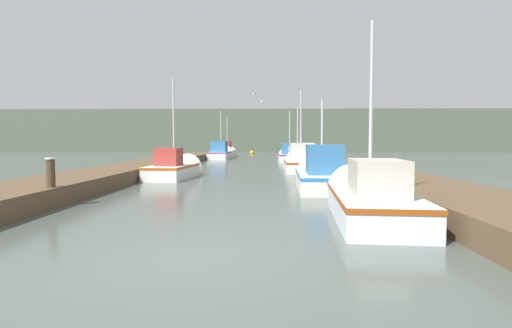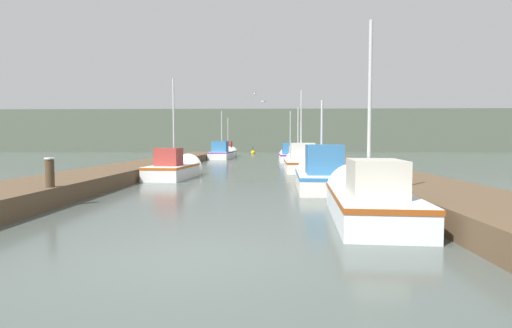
{
  "view_description": "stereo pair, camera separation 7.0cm",
  "coord_description": "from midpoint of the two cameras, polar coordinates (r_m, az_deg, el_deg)",
  "views": [
    {
      "loc": [
        1.03,
        -5.7,
        1.72
      ],
      "look_at": [
        0.58,
        12.65,
        0.63
      ],
      "focal_mm": 28.0,
      "sensor_mm": 36.0,
      "label": 1
    },
    {
      "loc": [
        1.1,
        -5.7,
        1.72
      ],
      "look_at": [
        0.58,
        12.65,
        0.63
      ],
      "focal_mm": 28.0,
      "sensor_mm": 36.0,
      "label": 2
    }
  ],
  "objects": [
    {
      "name": "fishing_boat_3",
      "position": [
        22.57,
        6.49,
        0.28
      ],
      "size": [
        1.82,
        4.98,
        5.0
      ],
      "rotation": [
        0.0,
        0.0,
        -0.01
      ],
      "color": "silver",
      "rests_on": "ground_plane"
    },
    {
      "name": "channel_buoy",
      "position": [
        50.84,
        -0.39,
        1.64
      ],
      "size": [
        0.57,
        0.57,
        1.07
      ],
      "color": "gold",
      "rests_on": "ground_plane"
    },
    {
      "name": "fishing_boat_2",
      "position": [
        18.79,
        -11.34,
        -0.62
      ],
      "size": [
        1.9,
        4.46,
        4.95
      ],
      "rotation": [
        0.0,
        0.0,
        -0.09
      ],
      "color": "silver",
      "rests_on": "ground_plane"
    },
    {
      "name": "fishing_boat_0",
      "position": [
        9.49,
        15.75,
        -4.56
      ],
      "size": [
        1.96,
        5.12,
        4.8
      ],
      "rotation": [
        0.0,
        0.0,
        -0.08
      ],
      "color": "silver",
      "rests_on": "ground_plane"
    },
    {
      "name": "mooring_piling_0",
      "position": [
        30.79,
        7.51,
        1.41
      ],
      "size": [
        0.29,
        0.29,
        1.32
      ],
      "color": "#473523",
      "rests_on": "ground_plane"
    },
    {
      "name": "ground_plane",
      "position": [
        6.05,
        -8.84,
        -13.18
      ],
      "size": [
        200.0,
        200.0,
        0.0
      ],
      "color": "#47514C"
    },
    {
      "name": "fishing_boat_7",
      "position": [
        42.56,
        -3.93,
        1.71
      ],
      "size": [
        1.6,
        5.86,
        4.49
      ],
      "rotation": [
        0.0,
        0.0,
        -0.02
      ],
      "color": "silver",
      "rests_on": "ground_plane"
    },
    {
      "name": "dock_left",
      "position": [
        22.75,
        -15.38,
        -0.41
      ],
      "size": [
        2.65,
        40.0,
        0.52
      ],
      "color": "brown",
      "rests_on": "ground_plane"
    },
    {
      "name": "seagull_lead",
      "position": [
        33.0,
        -0.0,
        10.02
      ],
      "size": [
        0.3,
        0.56,
        0.12
      ],
      "rotation": [
        0.0,
        0.0,
        1.75
      ],
      "color": "white"
    },
    {
      "name": "fishing_boat_4",
      "position": [
        27.59,
        6.08,
        0.65
      ],
      "size": [
        1.85,
        4.74,
        4.38
      ],
      "rotation": [
        0.0,
        0.0,
        -0.08
      ],
      "color": "silver",
      "rests_on": "ground_plane"
    },
    {
      "name": "fishing_boat_6",
      "position": [
        37.63,
        -4.81,
        1.56
      ],
      "size": [
        2.04,
        5.41,
        4.95
      ],
      "rotation": [
        0.0,
        0.0,
        -0.06
      ],
      "color": "silver",
      "rests_on": "ground_plane"
    },
    {
      "name": "mooring_piling_1",
      "position": [
        47.46,
        -4.71,
        2.11
      ],
      "size": [
        0.35,
        0.35,
        1.31
      ],
      "color": "#473523",
      "rests_on": "ground_plane"
    },
    {
      "name": "dock_right",
      "position": [
        22.22,
        13.37,
        -0.46
      ],
      "size": [
        2.65,
        40.0,
        0.52
      ],
      "color": "brown",
      "rests_on": "ground_plane"
    },
    {
      "name": "distant_shore_ridge",
      "position": [
        65.73,
        0.71,
        4.64
      ],
      "size": [
        120.0,
        16.0,
        6.27
      ],
      "color": "#4C5647",
      "rests_on": "ground_plane"
    },
    {
      "name": "mooring_piling_2",
      "position": [
        11.5,
        -27.19,
        -2.35
      ],
      "size": [
        0.25,
        0.25,
        1.28
      ],
      "color": "#473523",
      "rests_on": "ground_plane"
    },
    {
      "name": "seagull_1",
      "position": [
        25.01,
        1.09,
        8.9
      ],
      "size": [
        0.54,
        0.37,
        0.12
      ],
      "rotation": [
        0.0,
        0.0,
        5.78
      ],
      "color": "white"
    },
    {
      "name": "fishing_boat_1",
      "position": [
        14.72,
        9.39,
        -1.49
      ],
      "size": [
        1.94,
        5.16,
        3.68
      ],
      "rotation": [
        0.0,
        0.0,
        -0.04
      ],
      "color": "silver",
      "rests_on": "ground_plane"
    },
    {
      "name": "fishing_boat_5",
      "position": [
        32.82,
        4.95,
        1.25
      ],
      "size": [
        1.79,
        5.16,
        4.6
      ],
      "rotation": [
        0.0,
        0.0,
        0.0
      ],
      "color": "silver",
      "rests_on": "ground_plane"
    }
  ]
}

